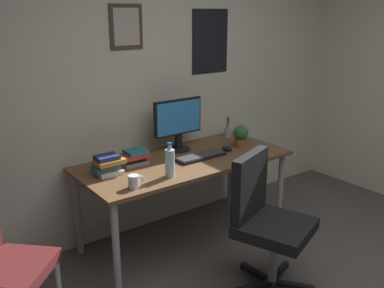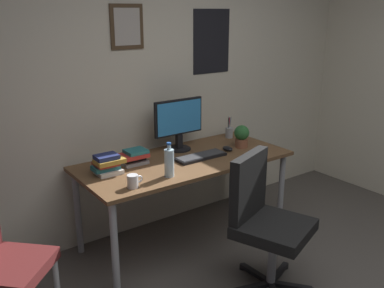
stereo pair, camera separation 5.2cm
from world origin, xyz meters
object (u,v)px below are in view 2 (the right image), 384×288
object	(u,v)px
computer_mouse	(228,149)
keyboard	(201,156)
water_bottle	(169,162)
coffee_mug_near	(133,181)
potted_plant	(242,135)
book_stack_left	(107,165)
pen_cup	(229,132)
office_chair	(264,216)
book_stack_right	(134,157)
monitor	(178,122)

from	to	relation	value
computer_mouse	keyboard	bearing A→B (deg)	-176.62
keyboard	water_bottle	xyz separation A→B (m)	(-0.42, -0.19, 0.09)
water_bottle	computer_mouse	bearing A→B (deg)	16.03
coffee_mug_near	potted_plant	world-z (taller)	potted_plant
coffee_mug_near	book_stack_left	world-z (taller)	book_stack_left
water_bottle	pen_cup	xyz separation A→B (m)	(0.98, 0.50, -0.05)
office_chair	keyboard	size ratio (longest dim) A/B	2.21
keyboard	water_bottle	size ratio (longest dim) A/B	1.70
coffee_mug_near	pen_cup	bearing A→B (deg)	22.11
pen_cup	book_stack_right	world-z (taller)	pen_cup
keyboard	book_stack_left	distance (m)	0.77
keyboard	pen_cup	size ratio (longest dim) A/B	2.15
coffee_mug_near	potted_plant	bearing A→B (deg)	11.39
keyboard	coffee_mug_near	distance (m)	0.76
monitor	keyboard	xyz separation A→B (m)	(0.02, -0.28, -0.23)
monitor	book_stack_right	size ratio (longest dim) A/B	2.31
water_bottle	keyboard	bearing A→B (deg)	24.24
office_chair	coffee_mug_near	world-z (taller)	office_chair
office_chair	book_stack_left	xyz separation A→B (m)	(-0.72, 0.88, 0.26)
monitor	book_stack_left	xyz separation A→B (m)	(-0.73, -0.17, -0.17)
office_chair	pen_cup	xyz separation A→B (m)	(0.60, 1.07, 0.25)
monitor	book_stack_right	bearing A→B (deg)	-169.47
keyboard	computer_mouse	size ratio (longest dim) A/B	3.91
computer_mouse	book_stack_left	world-z (taller)	book_stack_left
book_stack_left	book_stack_right	bearing A→B (deg)	17.36
office_chair	water_bottle	distance (m)	0.75
computer_mouse	book_stack_right	size ratio (longest dim) A/B	0.55
potted_plant	pen_cup	world-z (taller)	pen_cup
computer_mouse	potted_plant	xyz separation A→B (m)	(0.16, 0.01, 0.09)
book_stack_right	book_stack_left	bearing A→B (deg)	-162.64
computer_mouse	pen_cup	size ratio (longest dim) A/B	0.55
monitor	coffee_mug_near	xyz separation A→B (m)	(-0.70, -0.50, -0.19)
pen_cup	book_stack_left	distance (m)	1.33
keyboard	office_chair	bearing A→B (deg)	-92.92
keyboard	computer_mouse	distance (m)	0.30
office_chair	coffee_mug_near	distance (m)	0.91
potted_plant	pen_cup	bearing A→B (deg)	69.77
keyboard	monitor	bearing A→B (deg)	94.24
computer_mouse	book_stack_left	size ratio (longest dim) A/B	0.50
computer_mouse	pen_cup	bearing A→B (deg)	47.77
coffee_mug_near	keyboard	bearing A→B (deg)	16.56
book_stack_left	computer_mouse	bearing A→B (deg)	-5.15
office_chair	potted_plant	world-z (taller)	office_chair
book_stack_left	book_stack_right	xyz separation A→B (m)	(0.26, 0.08, -0.02)
potted_plant	book_stack_left	xyz separation A→B (m)	(-1.21, 0.09, -0.03)
computer_mouse	book_stack_right	distance (m)	0.82
monitor	book_stack_right	xyz separation A→B (m)	(-0.48, -0.09, -0.18)
coffee_mug_near	book_stack_right	distance (m)	0.47
office_chair	potted_plant	xyz separation A→B (m)	(0.50, 0.79, 0.30)
office_chair	book_stack_left	bearing A→B (deg)	129.20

